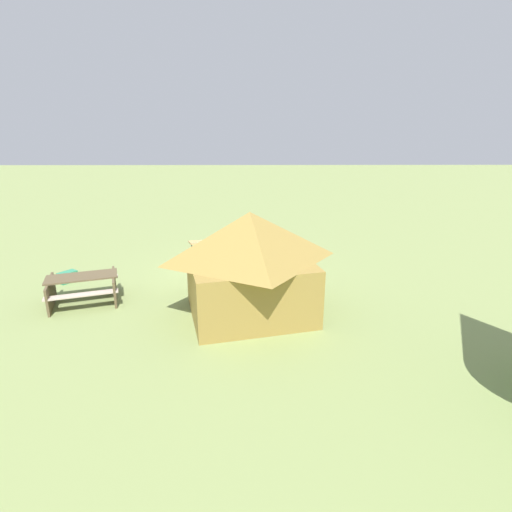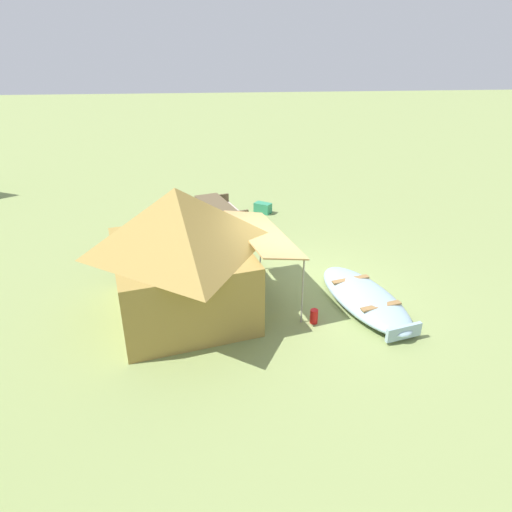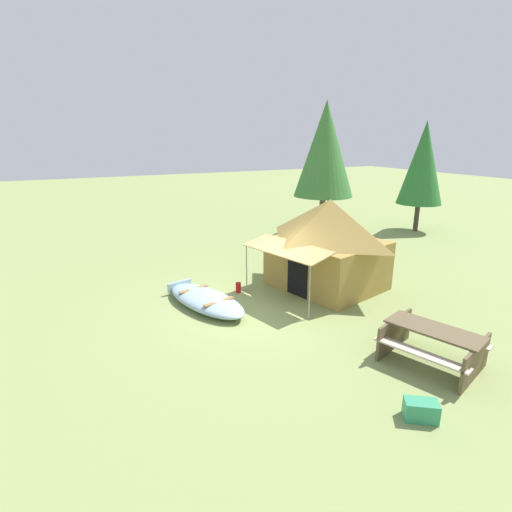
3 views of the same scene
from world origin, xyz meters
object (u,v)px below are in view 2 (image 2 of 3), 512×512
(picnic_table, at_px, (216,212))
(fuel_can, at_px, (314,316))
(cooler_box, at_px, (263,208))
(canvas_cabin_tent, at_px, (180,250))
(beached_rowboat, at_px, (365,298))

(picnic_table, xyz_separation_m, fuel_can, (-5.35, -1.90, -0.34))
(picnic_table, bearing_deg, fuel_can, -160.46)
(cooler_box, bearing_deg, canvas_cabin_tent, 158.15)
(beached_rowboat, xyz_separation_m, picnic_table, (4.81, 3.12, 0.30))
(picnic_table, distance_m, cooler_box, 1.94)
(beached_rowboat, bearing_deg, picnic_table, 32.99)
(canvas_cabin_tent, height_order, picnic_table, canvas_cabin_tent)
(canvas_cabin_tent, xyz_separation_m, fuel_can, (-0.75, -2.65, -1.25))
(beached_rowboat, distance_m, canvas_cabin_tent, 4.06)
(canvas_cabin_tent, bearing_deg, cooler_box, -21.85)
(fuel_can, bearing_deg, canvas_cabin_tent, 74.22)
(beached_rowboat, relative_size, fuel_can, 10.63)
(fuel_can, bearing_deg, picnic_table, 19.54)
(beached_rowboat, relative_size, cooler_box, 5.96)
(beached_rowboat, distance_m, cooler_box, 6.14)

